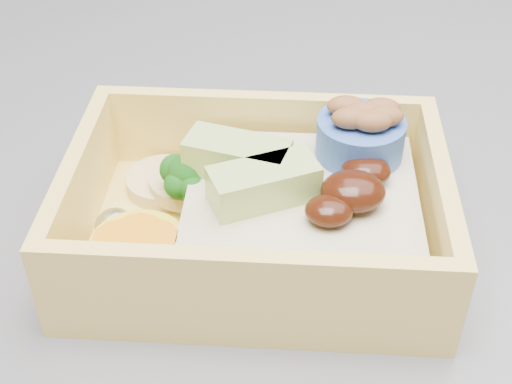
{
  "coord_description": "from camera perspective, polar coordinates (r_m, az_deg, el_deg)",
  "views": [
    {
      "loc": [
        0.07,
        -0.32,
        1.2
      ],
      "look_at": [
        0.07,
        -0.03,
        0.96
      ],
      "focal_mm": 50.0,
      "sensor_mm": 36.0,
      "label": 1
    }
  ],
  "objects": [
    {
      "name": "bento_box",
      "position": [
        0.39,
        0.95,
        -1.36
      ],
      "size": [
        0.21,
        0.15,
        0.07
      ],
      "rotation": [
        0.0,
        0.0,
        -0.05
      ],
      "color": "#FDDA68",
      "rests_on": "island"
    }
  ]
}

